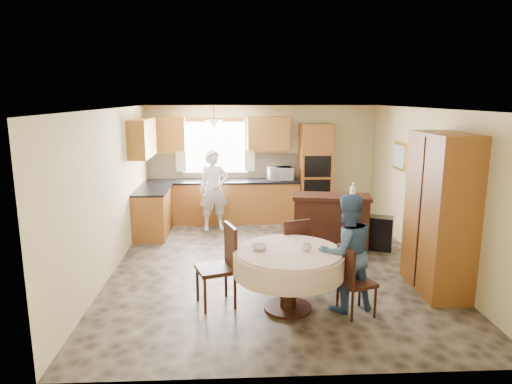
{
  "coord_description": "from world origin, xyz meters",
  "views": [
    {
      "loc": [
        -0.61,
        -6.96,
        2.67
      ],
      "look_at": [
        -0.25,
        0.3,
        1.15
      ],
      "focal_mm": 32.0,
      "sensor_mm": 36.0,
      "label": 1
    }
  ],
  "objects_px": {
    "cupboard": "(440,214)",
    "person_dining": "(346,252)",
    "chair_left": "(222,261)",
    "sideboard": "(331,225)",
    "oven_tower": "(315,173)",
    "dining_table": "(288,263)",
    "chair_back": "(293,248)",
    "person_sink": "(214,190)",
    "chair_right": "(352,278)"
  },
  "relations": [
    {
      "from": "cupboard",
      "to": "dining_table",
      "type": "bearing_deg",
      "value": -166.59
    },
    {
      "from": "sideboard",
      "to": "cupboard",
      "type": "bearing_deg",
      "value": -46.59
    },
    {
      "from": "chair_left",
      "to": "chair_back",
      "type": "distance_m",
      "value": 1.18
    },
    {
      "from": "sideboard",
      "to": "chair_right",
      "type": "height_order",
      "value": "sideboard"
    },
    {
      "from": "chair_right",
      "to": "person_sink",
      "type": "xyz_separation_m",
      "value": [
        -1.85,
        3.87,
        0.33
      ]
    },
    {
      "from": "oven_tower",
      "to": "chair_right",
      "type": "xyz_separation_m",
      "value": [
        -0.31,
        -4.44,
        -0.57
      ]
    },
    {
      "from": "cupboard",
      "to": "chair_left",
      "type": "distance_m",
      "value": 3.05
    },
    {
      "from": "sideboard",
      "to": "chair_back",
      "type": "height_order",
      "value": "chair_back"
    },
    {
      "from": "chair_left",
      "to": "person_dining",
      "type": "bearing_deg",
      "value": 64.34
    },
    {
      "from": "chair_right",
      "to": "sideboard",
      "type": "bearing_deg",
      "value": -24.67
    },
    {
      "from": "sideboard",
      "to": "cupboard",
      "type": "relative_size",
      "value": 0.6
    },
    {
      "from": "sideboard",
      "to": "cupboard",
      "type": "height_order",
      "value": "cupboard"
    },
    {
      "from": "sideboard",
      "to": "dining_table",
      "type": "distance_m",
      "value": 2.44
    },
    {
      "from": "chair_left",
      "to": "oven_tower",
      "type": "bearing_deg",
      "value": 136.59
    },
    {
      "from": "chair_left",
      "to": "person_dining",
      "type": "distance_m",
      "value": 1.59
    },
    {
      "from": "chair_back",
      "to": "oven_tower",
      "type": "bearing_deg",
      "value": -124.39
    },
    {
      "from": "oven_tower",
      "to": "sideboard",
      "type": "height_order",
      "value": "oven_tower"
    },
    {
      "from": "person_sink",
      "to": "person_dining",
      "type": "height_order",
      "value": "person_sink"
    },
    {
      "from": "chair_back",
      "to": "person_dining",
      "type": "bearing_deg",
      "value": 104.81
    },
    {
      "from": "oven_tower",
      "to": "chair_right",
      "type": "distance_m",
      "value": 4.49
    },
    {
      "from": "dining_table",
      "to": "chair_right",
      "type": "relative_size",
      "value": 1.56
    },
    {
      "from": "chair_left",
      "to": "sideboard",
      "type": "bearing_deg",
      "value": 119.39
    },
    {
      "from": "dining_table",
      "to": "person_dining",
      "type": "xyz_separation_m",
      "value": [
        0.73,
        -0.01,
        0.13
      ]
    },
    {
      "from": "chair_left",
      "to": "chair_right",
      "type": "relative_size",
      "value": 1.19
    },
    {
      "from": "oven_tower",
      "to": "person_sink",
      "type": "bearing_deg",
      "value": -165.1
    },
    {
      "from": "dining_table",
      "to": "chair_right",
      "type": "distance_m",
      "value": 0.8
    },
    {
      "from": "cupboard",
      "to": "person_dining",
      "type": "relative_size",
      "value": 1.46
    },
    {
      "from": "person_dining",
      "to": "chair_left",
      "type": "bearing_deg",
      "value": -20.27
    },
    {
      "from": "sideboard",
      "to": "person_dining",
      "type": "xyz_separation_m",
      "value": [
        -0.28,
        -2.23,
        0.28
      ]
    },
    {
      "from": "dining_table",
      "to": "chair_right",
      "type": "xyz_separation_m",
      "value": [
        0.77,
        -0.19,
        -0.13
      ]
    },
    {
      "from": "cupboard",
      "to": "person_sink",
      "type": "xyz_separation_m",
      "value": [
        -3.23,
        3.16,
        -0.29
      ]
    },
    {
      "from": "sideboard",
      "to": "chair_left",
      "type": "height_order",
      "value": "chair_left"
    },
    {
      "from": "sideboard",
      "to": "person_dining",
      "type": "bearing_deg",
      "value": -87.47
    },
    {
      "from": "person_sink",
      "to": "person_dining",
      "type": "xyz_separation_m",
      "value": [
        1.81,
        -3.68,
        -0.07
      ]
    },
    {
      "from": "chair_back",
      "to": "dining_table",
      "type": "bearing_deg",
      "value": 58.72
    },
    {
      "from": "oven_tower",
      "to": "chair_right",
      "type": "relative_size",
      "value": 2.37
    },
    {
      "from": "dining_table",
      "to": "oven_tower",
      "type": "bearing_deg",
      "value": 75.77
    },
    {
      "from": "cupboard",
      "to": "person_dining",
      "type": "height_order",
      "value": "cupboard"
    },
    {
      "from": "sideboard",
      "to": "person_sink",
      "type": "height_order",
      "value": "person_sink"
    },
    {
      "from": "cupboard",
      "to": "chair_right",
      "type": "xyz_separation_m",
      "value": [
        -1.38,
        -0.7,
        -0.61
      ]
    },
    {
      "from": "chair_back",
      "to": "person_sink",
      "type": "distance_m",
      "value": 3.14
    },
    {
      "from": "sideboard",
      "to": "chair_left",
      "type": "bearing_deg",
      "value": -122.77
    },
    {
      "from": "dining_table",
      "to": "person_sink",
      "type": "xyz_separation_m",
      "value": [
        -1.08,
        3.68,
        0.2
      ]
    },
    {
      "from": "cupboard",
      "to": "dining_table",
      "type": "relative_size",
      "value": 1.58
    },
    {
      "from": "sideboard",
      "to": "person_dining",
      "type": "relative_size",
      "value": 0.88
    },
    {
      "from": "chair_left",
      "to": "chair_right",
      "type": "height_order",
      "value": "chair_left"
    },
    {
      "from": "dining_table",
      "to": "chair_left",
      "type": "xyz_separation_m",
      "value": [
        -0.84,
        0.2,
        -0.03
      ]
    },
    {
      "from": "oven_tower",
      "to": "cupboard",
      "type": "relative_size",
      "value": 0.96
    },
    {
      "from": "oven_tower",
      "to": "sideboard",
      "type": "distance_m",
      "value": 2.12
    },
    {
      "from": "oven_tower",
      "to": "chair_right",
      "type": "bearing_deg",
      "value": -94.0
    }
  ]
}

